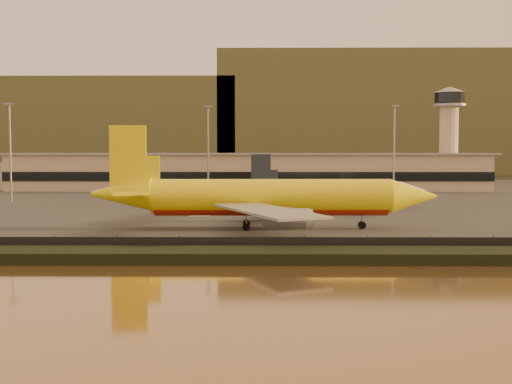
% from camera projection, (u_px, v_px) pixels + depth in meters
% --- Properties ---
extents(ground, '(900.00, 900.00, 0.00)m').
position_uv_depth(ground, '(231.00, 241.00, 94.82)').
color(ground, black).
rests_on(ground, ground).
extents(embankment, '(320.00, 7.00, 1.40)m').
position_uv_depth(embankment, '(225.00, 255.00, 77.81)').
color(embankment, black).
rests_on(embankment, ground).
extents(tarmac, '(320.00, 220.00, 0.20)m').
position_uv_depth(tarmac, '(246.00, 196.00, 189.62)').
color(tarmac, '#2D2D2D').
rests_on(tarmac, ground).
extents(perimeter_fence, '(300.00, 0.05, 2.20)m').
position_uv_depth(perimeter_fence, '(226.00, 246.00, 81.76)').
color(perimeter_fence, black).
rests_on(perimeter_fence, tarmac).
extents(terminal_building, '(202.00, 25.00, 12.60)m').
position_uv_depth(terminal_building, '(206.00, 172.00, 219.84)').
color(terminal_building, tan).
rests_on(terminal_building, tarmac).
extents(control_tower, '(11.20, 11.20, 35.50)m').
position_uv_depth(control_tower, '(449.00, 128.00, 223.62)').
color(control_tower, tan).
rests_on(control_tower, tarmac).
extents(apron_light_masts, '(152.20, 12.20, 25.40)m').
position_uv_depth(apron_light_masts, '(301.00, 142.00, 168.55)').
color(apron_light_masts, slate).
rests_on(apron_light_masts, tarmac).
extents(distant_hills, '(470.00, 160.00, 70.00)m').
position_uv_depth(distant_hills, '(224.00, 125.00, 432.32)').
color(distant_hills, '#67673B').
rests_on(distant_hills, ground).
extents(dhl_cargo_jet, '(58.40, 57.39, 17.49)m').
position_uv_depth(dhl_cargo_jet, '(265.00, 198.00, 108.31)').
color(dhl_cargo_jet, yellow).
rests_on(dhl_cargo_jet, tarmac).
extents(white_narrowbody_jet, '(43.29, 42.39, 12.47)m').
position_uv_depth(white_narrowbody_jet, '(334.00, 191.00, 150.49)').
color(white_narrowbody_jet, white).
rests_on(white_narrowbody_jet, tarmac).
extents(gse_vehicle_yellow, '(3.82, 1.73, 1.72)m').
position_uv_depth(gse_vehicle_yellow, '(286.00, 216.00, 121.13)').
color(gse_vehicle_yellow, yellow).
rests_on(gse_vehicle_yellow, tarmac).
extents(gse_vehicle_white, '(4.75, 3.06, 1.97)m').
position_uv_depth(gse_vehicle_white, '(199.00, 211.00, 130.47)').
color(gse_vehicle_white, white).
rests_on(gse_vehicle_white, tarmac).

